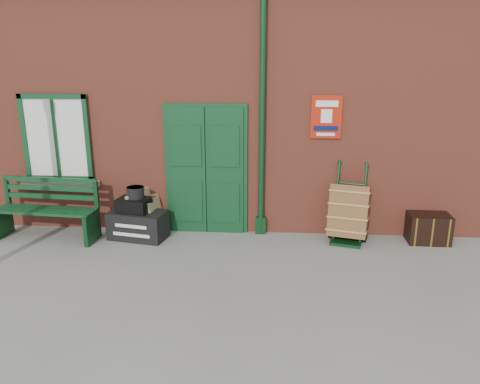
# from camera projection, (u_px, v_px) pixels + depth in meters

# --- Properties ---
(ground) EXTENTS (80.00, 80.00, 0.00)m
(ground) POSITION_uv_depth(u_px,v_px,m) (214.00, 267.00, 6.93)
(ground) COLOR gray
(ground) RESTS_ON ground
(station_building) EXTENTS (10.30, 4.30, 4.36)m
(station_building) POSITION_uv_depth(u_px,v_px,m) (233.00, 98.00, 9.66)
(station_building) COLOR #9E4833
(station_building) RESTS_ON ground
(bench) EXTENTS (1.75, 0.66, 1.06)m
(bench) POSITION_uv_depth(u_px,v_px,m) (47.00, 208.00, 7.93)
(bench) COLOR #103D1F
(bench) RESTS_ON ground
(houdini_trunk) EXTENTS (1.03, 0.69, 0.47)m
(houdini_trunk) POSITION_uv_depth(u_px,v_px,m) (138.00, 225.00, 7.99)
(houdini_trunk) COLOR black
(houdini_trunk) RESTS_ON ground
(strongbox) EXTENTS (0.58, 0.47, 0.24)m
(strongbox) POSITION_uv_depth(u_px,v_px,m) (134.00, 205.00, 7.89)
(strongbox) COLOR black
(strongbox) RESTS_ON houdini_trunk
(hatbox) EXTENTS (0.33, 0.33, 0.19)m
(hatbox) POSITION_uv_depth(u_px,v_px,m) (135.00, 192.00, 7.86)
(hatbox) COLOR black
(hatbox) RESTS_ON strongbox
(suitcase_back) EXTENTS (0.42, 0.59, 0.79)m
(suitcase_back) POSITION_uv_depth(u_px,v_px,m) (142.00, 213.00, 8.12)
(suitcase_back) COLOR tan
(suitcase_back) RESTS_ON ground
(suitcase_front) EXTENTS (0.40, 0.53, 0.68)m
(suitcase_front) POSITION_uv_depth(u_px,v_px,m) (152.00, 216.00, 8.12)
(suitcase_front) COLOR tan
(suitcase_front) RESTS_ON ground
(porter_trolley) EXTENTS (0.78, 0.81, 1.30)m
(porter_trolley) POSITION_uv_depth(u_px,v_px,m) (349.00, 212.00, 7.81)
(porter_trolley) COLOR #0E3818
(porter_trolley) RESTS_ON ground
(dark_trunk) EXTENTS (0.68, 0.45, 0.49)m
(dark_trunk) POSITION_uv_depth(u_px,v_px,m) (428.00, 228.00, 7.81)
(dark_trunk) COLOR black
(dark_trunk) RESTS_ON ground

